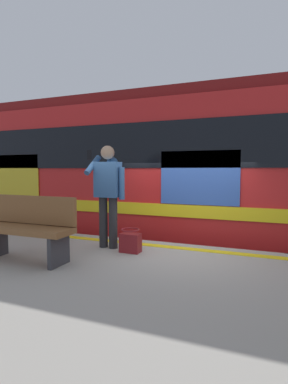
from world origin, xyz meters
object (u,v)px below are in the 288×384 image
at_px(bench, 28,226).
at_px(passenger, 108,188).
at_px(handbag, 130,242).
at_px(train_carriage, 125,166).

bearing_deg(bench, passenger, -124.63).
relative_size(passenger, handbag, 4.58).
height_order(train_carriage, bench, train_carriage).
relative_size(train_carriage, handbag, 35.18).
height_order(passenger, bench, passenger).
bearing_deg(handbag, bench, 37.83).
bearing_deg(train_carriage, bench, 94.59).
xyz_separation_m(train_carriage, bench, (-0.31, 3.81, -0.88)).
height_order(train_carriage, handbag, train_carriage).
distance_m(passenger, handbag, 0.94).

